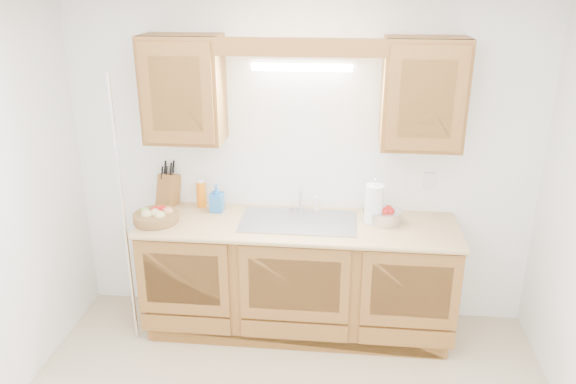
# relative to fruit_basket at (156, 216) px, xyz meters

# --- Properties ---
(room) EXTENTS (3.52, 3.50, 2.50)m
(room) POSITION_rel_fruit_basket_xyz_m (1.03, -1.10, 0.30)
(room) COLOR #C9B791
(room) RESTS_ON ground
(base_cabinets) EXTENTS (2.20, 0.60, 0.86)m
(base_cabinets) POSITION_rel_fruit_basket_xyz_m (1.03, 0.10, -0.51)
(base_cabinets) COLOR brown
(base_cabinets) RESTS_ON ground
(countertop) EXTENTS (2.30, 0.63, 0.04)m
(countertop) POSITION_rel_fruit_basket_xyz_m (1.03, 0.08, -0.07)
(countertop) COLOR tan
(countertop) RESTS_ON base_cabinets
(upper_cabinet_left) EXTENTS (0.55, 0.33, 0.75)m
(upper_cabinet_left) POSITION_rel_fruit_basket_xyz_m (0.20, 0.23, 0.88)
(upper_cabinet_left) COLOR brown
(upper_cabinet_left) RESTS_ON room
(upper_cabinet_right) EXTENTS (0.55, 0.33, 0.75)m
(upper_cabinet_right) POSITION_rel_fruit_basket_xyz_m (1.86, 0.23, 0.88)
(upper_cabinet_right) COLOR brown
(upper_cabinet_right) RESTS_ON room
(valance) EXTENTS (2.20, 0.05, 0.12)m
(valance) POSITION_rel_fruit_basket_xyz_m (1.03, 0.09, 1.19)
(valance) COLOR brown
(valance) RESTS_ON room
(fluorescent_fixture) EXTENTS (0.76, 0.08, 0.08)m
(fluorescent_fixture) POSITION_rel_fruit_basket_xyz_m (1.03, 0.31, 1.05)
(fluorescent_fixture) COLOR white
(fluorescent_fixture) RESTS_ON room
(sink) EXTENTS (0.84, 0.46, 0.36)m
(sink) POSITION_rel_fruit_basket_xyz_m (1.03, 0.10, -0.12)
(sink) COLOR #9E9EA3
(sink) RESTS_ON countertop
(wire_shelf_pole) EXTENTS (0.03, 0.03, 2.00)m
(wire_shelf_pole) POSITION_rel_fruit_basket_xyz_m (-0.17, -0.17, 0.05)
(wire_shelf_pole) COLOR silver
(wire_shelf_pole) RESTS_ON ground
(outlet_plate) EXTENTS (0.08, 0.01, 0.12)m
(outlet_plate) POSITION_rel_fruit_basket_xyz_m (1.98, 0.39, 0.20)
(outlet_plate) COLOR white
(outlet_plate) RESTS_ON room
(fruit_basket) EXTENTS (0.41, 0.41, 0.10)m
(fruit_basket) POSITION_rel_fruit_basket_xyz_m (0.00, 0.00, 0.00)
(fruit_basket) COLOR olive
(fruit_basket) RESTS_ON countertop
(knife_block) EXTENTS (0.18, 0.23, 0.36)m
(knife_block) POSITION_rel_fruit_basket_xyz_m (0.00, 0.33, 0.08)
(knife_block) COLOR brown
(knife_block) RESTS_ON countertop
(orange_canister) EXTENTS (0.08, 0.08, 0.22)m
(orange_canister) POSITION_rel_fruit_basket_xyz_m (0.26, 0.32, 0.06)
(orange_canister) COLOR orange
(orange_canister) RESTS_ON countertop
(soap_bottle) EXTENTS (0.10, 0.10, 0.21)m
(soap_bottle) POSITION_rel_fruit_basket_xyz_m (0.40, 0.24, 0.06)
(soap_bottle) COLOR blue
(soap_bottle) RESTS_ON countertop
(sponge) EXTENTS (0.13, 0.11, 0.02)m
(sponge) POSITION_rel_fruit_basket_xyz_m (1.57, 0.34, -0.04)
(sponge) COLOR #CC333F
(sponge) RESTS_ON countertop
(paper_towel) EXTENTS (0.16, 0.16, 0.34)m
(paper_towel) POSITION_rel_fruit_basket_xyz_m (1.57, 0.15, 0.10)
(paper_towel) COLOR silver
(paper_towel) RESTS_ON countertop
(apple_bowl) EXTENTS (0.29, 0.29, 0.12)m
(apple_bowl) POSITION_rel_fruit_basket_xyz_m (1.65, 0.16, 0.01)
(apple_bowl) COLOR silver
(apple_bowl) RESTS_ON countertop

